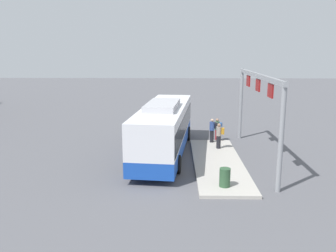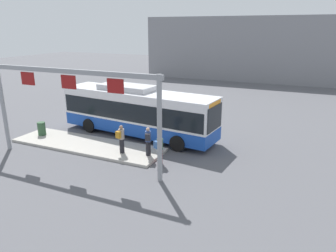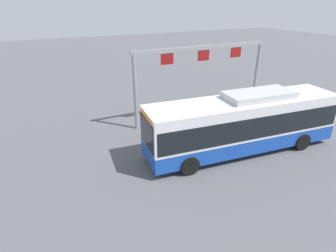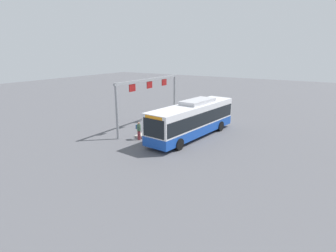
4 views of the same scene
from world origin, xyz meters
name	(u,v)px [view 1 (image 1 of 4)]	position (x,y,z in m)	size (l,w,h in m)	color
ground_plane	(164,154)	(0.00, 0.00, 0.00)	(120.00, 120.00, 0.00)	#56565B
platform_curb	(218,163)	(-1.91, -3.17, 0.08)	(10.00, 2.80, 0.16)	#B2ADA3
bus_main	(164,127)	(-0.01, 0.00, 1.81)	(11.40, 3.71, 3.46)	#1947AD
person_boarding	(212,130)	(2.51, -3.27, 1.05)	(0.48, 0.60, 1.67)	black
person_waiting_near	(219,135)	(0.91, -3.56, 1.05)	(0.40, 0.57, 1.67)	black
person_waiting_mid	(217,129)	(3.45, -3.74, 0.89)	(0.48, 0.60, 1.67)	maroon
platform_sign_gantry	(257,97)	(-0.83, -5.51, 3.82)	(10.70, 0.24, 5.20)	gray
trash_bin	(225,177)	(-5.77, -3.04, 0.61)	(0.52, 0.52, 0.90)	#2D5133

